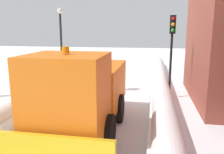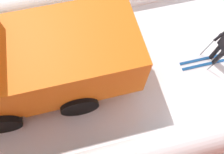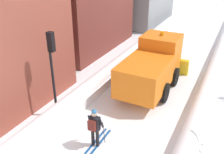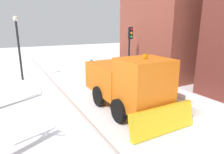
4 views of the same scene
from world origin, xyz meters
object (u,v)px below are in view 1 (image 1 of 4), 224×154
Objects in this scene: skier at (119,74)px; traffic_light_pole at (172,41)px; plow_truck at (82,91)px; street_lamp at (61,34)px.

traffic_light_pole is (-2.83, 1.15, 1.99)m from skier.
skier is at bearing -22.03° from traffic_light_pole.
plow_truck is 5.89m from skier.
skier is 3.65m from traffic_light_pole.
traffic_light_pole is (-3.27, -4.70, 1.51)m from plow_truck.
street_lamp reaches higher than traffic_light_pole.
traffic_light_pole is at bearing 150.35° from street_lamp.
traffic_light_pole is at bearing 157.97° from skier.
traffic_light_pole reaches higher than plow_truck.
traffic_light_pole is at bearing -124.83° from plow_truck.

